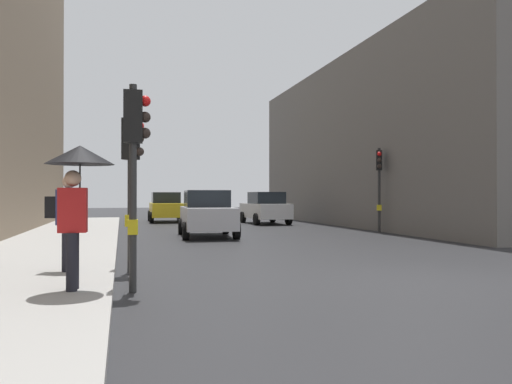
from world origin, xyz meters
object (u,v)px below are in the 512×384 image
car_white_compact (265,208)px  pedestrian_with_grey_backpack (67,217)px  traffic_light_mid_street (379,174)px  pedestrian_with_umbrella (78,176)px  car_yellow_taxi (166,207)px  car_silver_hatchback (207,213)px  traffic_light_near_right (132,163)px  traffic_light_near_left (135,149)px

car_white_compact → pedestrian_with_grey_backpack: 19.33m
pedestrian_with_grey_backpack → car_white_compact: bearing=63.2°
traffic_light_mid_street → pedestrian_with_umbrella: (-11.15, -11.56, -0.62)m
car_yellow_taxi → car_silver_hatchback: bearing=-87.1°
car_white_compact → car_silver_hatchback: bearing=-119.7°
traffic_light_mid_street → traffic_light_near_right: bearing=-139.2°
car_yellow_taxi → pedestrian_with_grey_backpack: pedestrian_with_grey_backpack is taller
traffic_light_near_left → car_yellow_taxi: (2.37, 22.46, -1.43)m
car_white_compact → pedestrian_with_grey_backpack: (-8.71, -17.26, 0.29)m
pedestrian_with_grey_backpack → car_yellow_taxi: bearing=80.3°
car_white_compact → traffic_light_near_right: bearing=-114.3°
traffic_light_near_left → traffic_light_near_right: (-0.00, 2.17, -0.09)m
traffic_light_near_right → car_silver_hatchback: 9.29m
traffic_light_mid_street → traffic_light_near_left: bearing=-132.9°
traffic_light_mid_street → car_silver_hatchback: traffic_light_mid_street is taller
car_silver_hatchback → pedestrian_with_grey_backpack: bearing=-114.1°
car_white_compact → pedestrian_with_grey_backpack: size_ratio=2.41×
traffic_light_mid_street → car_white_compact: (-2.80, 7.77, -1.59)m
traffic_light_near_left → car_yellow_taxi: traffic_light_near_left is taller
car_silver_hatchback → car_white_compact: bearing=60.3°
car_yellow_taxi → car_silver_hatchback: 11.61m
car_white_compact → car_silver_hatchback: 9.21m
traffic_light_near_right → pedestrian_with_grey_backpack: 1.69m
car_yellow_taxi → pedestrian_with_umbrella: size_ratio=1.97×
car_silver_hatchback → traffic_light_near_left: bearing=-105.2°
traffic_light_mid_street → pedestrian_with_grey_backpack: size_ratio=2.02×
car_silver_hatchback → pedestrian_with_umbrella: 11.98m
pedestrian_with_umbrella → car_white_compact: bearing=66.6°
car_white_compact → pedestrian_with_umbrella: bearing=-113.4°
traffic_light_near_left → car_silver_hatchback: 11.35m
traffic_light_mid_street → car_silver_hatchback: size_ratio=0.83×
pedestrian_with_umbrella → pedestrian_with_grey_backpack: 2.21m
traffic_light_near_left → car_yellow_taxi: bearing=84.0°
traffic_light_near_right → pedestrian_with_umbrella: size_ratio=1.51×
car_white_compact → traffic_light_mid_street: bearing=-70.2°
car_yellow_taxi → traffic_light_mid_street: bearing=-55.0°
traffic_light_near_left → pedestrian_with_grey_backpack: traffic_light_near_left is taller
traffic_light_near_right → pedestrian_with_umbrella: bearing=-107.5°
car_silver_hatchback → pedestrian_with_umbrella: (-3.79, -11.33, 0.96)m
car_white_compact → car_silver_hatchback: same height
car_silver_hatchback → car_yellow_taxi: bearing=92.9°
car_white_compact → pedestrian_with_umbrella: (-8.35, -19.33, 0.96)m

